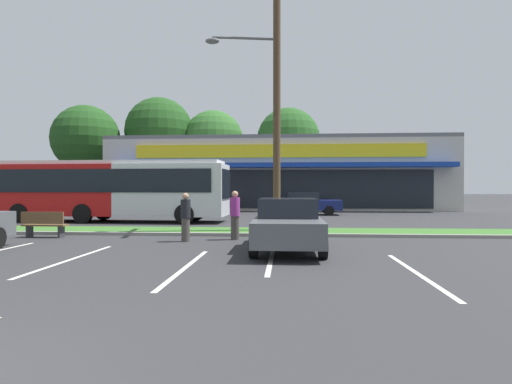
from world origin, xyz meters
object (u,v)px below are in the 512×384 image
(city_bus, at_px, (111,189))
(pedestrian_near_bench, at_px, (186,217))
(utility_pole, at_px, (274,90))
(bus_stop_bench, at_px, (44,224))
(pedestrian_by_pole, at_px, (235,215))
(car_1, at_px, (288,224))
(car_0, at_px, (306,203))

(city_bus, distance_m, pedestrian_near_bench, 10.08)
(utility_pole, bearing_deg, city_bus, 150.79)
(utility_pole, xyz_separation_m, bus_stop_bench, (-8.35, -2.26, -5.29))
(bus_stop_bench, distance_m, pedestrian_by_pole, 7.08)
(bus_stop_bench, height_order, pedestrian_by_pole, pedestrian_by_pole)
(city_bus, bearing_deg, pedestrian_near_bench, -51.45)
(city_bus, height_order, pedestrian_by_pole, city_bus)
(pedestrian_by_pole, bearing_deg, car_1, -146.10)
(bus_stop_bench, relative_size, car_1, 0.35)
(city_bus, distance_m, car_1, 13.64)
(utility_pole, relative_size, pedestrian_near_bench, 6.59)
(car_1, height_order, pedestrian_by_pole, pedestrian_by_pole)
(car_1, relative_size, pedestrian_near_bench, 2.79)
(city_bus, height_order, bus_stop_bench, city_bus)
(car_1, distance_m, pedestrian_near_bench, 3.86)
(car_1, distance_m, pedestrian_by_pole, 3.00)
(pedestrian_near_bench, distance_m, pedestrian_by_pole, 1.73)
(utility_pole, height_order, bus_stop_bench, utility_pole)
(car_0, bearing_deg, bus_stop_bench, -126.50)
(utility_pole, xyz_separation_m, city_bus, (-8.92, 4.99, -4.03))
(bus_stop_bench, bearing_deg, pedestrian_near_bench, 171.86)
(city_bus, relative_size, bus_stop_bench, 7.93)
(car_0, relative_size, car_1, 1.00)
(bus_stop_bench, xyz_separation_m, car_0, (10.18, 13.75, 0.27))
(bus_stop_bench, bearing_deg, car_0, -126.50)
(city_bus, xyz_separation_m, car_1, (9.49, -9.75, -1.00))
(bus_stop_bench, relative_size, pedestrian_near_bench, 0.97)
(utility_pole, bearing_deg, pedestrian_near_bench, -133.56)
(bus_stop_bench, distance_m, car_1, 9.26)
(bus_stop_bench, xyz_separation_m, pedestrian_by_pole, (7.07, -0.14, 0.36))
(pedestrian_near_bench, bearing_deg, utility_pole, 107.56)
(pedestrian_near_bench, bearing_deg, car_1, 34.70)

